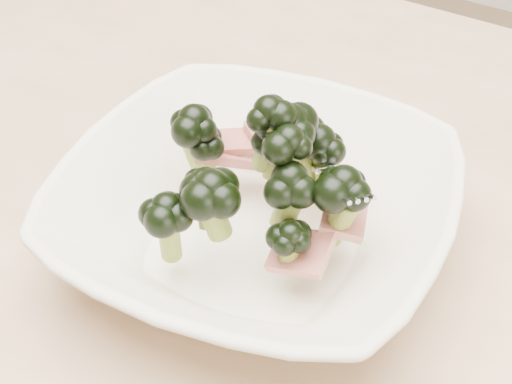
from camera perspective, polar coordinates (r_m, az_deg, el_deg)
dining_table at (r=0.63m, az=-5.97°, el=-6.64°), size 1.20×0.80×0.75m
broccoli_dish at (r=0.48m, az=0.10°, el=-1.04°), size 0.30×0.30×0.13m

